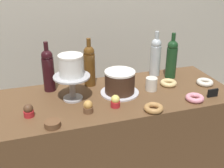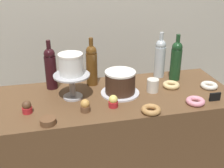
{
  "view_description": "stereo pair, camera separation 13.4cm",
  "coord_description": "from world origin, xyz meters",
  "px_view_note": "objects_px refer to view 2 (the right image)",
  "views": [
    {
      "loc": [
        -0.49,
        -1.52,
        1.7
      ],
      "look_at": [
        0.0,
        0.0,
        0.98
      ],
      "focal_mm": 45.48,
      "sensor_mm": 36.0,
      "label": 1
    },
    {
      "loc": [
        -0.36,
        -1.55,
        1.7
      ],
      "look_at": [
        0.0,
        0.0,
        0.98
      ],
      "focal_mm": 45.48,
      "sensor_mm": 36.0,
      "label": 2
    }
  ],
  "objects_px": {
    "wine_bottle_dark_red": "(51,68)",
    "coffee_cup_ceramic": "(153,86)",
    "wine_bottle_green": "(176,60)",
    "white_layer_cake": "(71,64)",
    "cupcake_caramel": "(85,106)",
    "cake_stand_pedestal": "(72,82)",
    "cupcake_chocolate": "(27,107)",
    "wine_bottle_amber": "(92,64)",
    "donut_sugar": "(209,86)",
    "wine_bottle_clear": "(160,57)",
    "donut_maple": "(151,110)",
    "chocolate_round_cake": "(120,82)",
    "donut_pink": "(195,101)",
    "cupcake_lemon": "(113,101)",
    "cookie_stack": "(48,121)",
    "donut_glazed": "(171,85)",
    "price_sign_chalkboard": "(215,97)"
  },
  "relations": [
    {
      "from": "white_layer_cake",
      "to": "cupcake_chocolate",
      "type": "distance_m",
      "value": 0.35
    },
    {
      "from": "cake_stand_pedestal",
      "to": "wine_bottle_dark_red",
      "type": "distance_m",
      "value": 0.21
    },
    {
      "from": "cupcake_caramel",
      "to": "cupcake_lemon",
      "type": "bearing_deg",
      "value": 5.6
    },
    {
      "from": "cake_stand_pedestal",
      "to": "wine_bottle_clear",
      "type": "bearing_deg",
      "value": 17.43
    },
    {
      "from": "cupcake_caramel",
      "to": "coffee_cup_ceramic",
      "type": "xyz_separation_m",
      "value": [
        0.46,
        0.16,
        0.01
      ]
    },
    {
      "from": "white_layer_cake",
      "to": "cupcake_caramel",
      "type": "relative_size",
      "value": 1.97
    },
    {
      "from": "wine_bottle_green",
      "to": "cupcake_caramel",
      "type": "xyz_separation_m",
      "value": [
        -0.68,
        -0.31,
        -0.11
      ]
    },
    {
      "from": "donut_sugar",
      "to": "price_sign_chalkboard",
      "type": "xyz_separation_m",
      "value": [
        -0.06,
        -0.17,
        0.01
      ]
    },
    {
      "from": "wine_bottle_amber",
      "to": "cupcake_lemon",
      "type": "relative_size",
      "value": 4.38
    },
    {
      "from": "white_layer_cake",
      "to": "donut_pink",
      "type": "height_order",
      "value": "white_layer_cake"
    },
    {
      "from": "cupcake_caramel",
      "to": "donut_maple",
      "type": "bearing_deg",
      "value": -14.68
    },
    {
      "from": "donut_pink",
      "to": "donut_maple",
      "type": "bearing_deg",
      "value": -172.58
    },
    {
      "from": "donut_pink",
      "to": "cake_stand_pedestal",
      "type": "bearing_deg",
      "value": 160.95
    },
    {
      "from": "cake_stand_pedestal",
      "to": "donut_maple",
      "type": "height_order",
      "value": "cake_stand_pedestal"
    },
    {
      "from": "price_sign_chalkboard",
      "to": "coffee_cup_ceramic",
      "type": "xyz_separation_m",
      "value": [
        -0.32,
        0.2,
        0.02
      ]
    },
    {
      "from": "white_layer_cake",
      "to": "wine_bottle_green",
      "type": "relative_size",
      "value": 0.45
    },
    {
      "from": "wine_bottle_amber",
      "to": "donut_sugar",
      "type": "xyz_separation_m",
      "value": [
        0.75,
        -0.23,
        -0.13
      ]
    },
    {
      "from": "white_layer_cake",
      "to": "wine_bottle_amber",
      "type": "height_order",
      "value": "wine_bottle_amber"
    },
    {
      "from": "wine_bottle_green",
      "to": "donut_maple",
      "type": "relative_size",
      "value": 2.91
    },
    {
      "from": "wine_bottle_clear",
      "to": "donut_sugar",
      "type": "distance_m",
      "value": 0.39
    },
    {
      "from": "wine_bottle_amber",
      "to": "cupcake_caramel",
      "type": "height_order",
      "value": "wine_bottle_amber"
    },
    {
      "from": "cupcake_chocolate",
      "to": "cookie_stack",
      "type": "distance_m",
      "value": 0.18
    },
    {
      "from": "wine_bottle_dark_red",
      "to": "wine_bottle_amber",
      "type": "xyz_separation_m",
      "value": [
        0.27,
        -0.0,
        0.0
      ]
    },
    {
      "from": "white_layer_cake",
      "to": "cupcake_chocolate",
      "type": "bearing_deg",
      "value": -154.18
    },
    {
      "from": "wine_bottle_clear",
      "to": "wine_bottle_amber",
      "type": "distance_m",
      "value": 0.5
    },
    {
      "from": "wine_bottle_dark_red",
      "to": "coffee_cup_ceramic",
      "type": "distance_m",
      "value": 0.67
    },
    {
      "from": "wine_bottle_green",
      "to": "donut_maple",
      "type": "bearing_deg",
      "value": -128.48
    },
    {
      "from": "donut_sugar",
      "to": "wine_bottle_green",
      "type": "bearing_deg",
      "value": 131.5
    },
    {
      "from": "wine_bottle_clear",
      "to": "wine_bottle_dark_red",
      "type": "distance_m",
      "value": 0.76
    },
    {
      "from": "donut_sugar",
      "to": "donut_pink",
      "type": "xyz_separation_m",
      "value": [
        -0.2,
        -0.18,
        0.0
      ]
    },
    {
      "from": "wine_bottle_clear",
      "to": "donut_glazed",
      "type": "distance_m",
      "value": 0.24
    },
    {
      "from": "cake_stand_pedestal",
      "to": "cupcake_lemon",
      "type": "height_order",
      "value": "cake_stand_pedestal"
    },
    {
      "from": "white_layer_cake",
      "to": "cupcake_lemon",
      "type": "bearing_deg",
      "value": -38.09
    },
    {
      "from": "wine_bottle_amber",
      "to": "donut_maple",
      "type": "relative_size",
      "value": 2.91
    },
    {
      "from": "wine_bottle_clear",
      "to": "wine_bottle_green",
      "type": "distance_m",
      "value": 0.12
    },
    {
      "from": "wine_bottle_clear",
      "to": "price_sign_chalkboard",
      "type": "distance_m",
      "value": 0.49
    },
    {
      "from": "wine_bottle_clear",
      "to": "donut_sugar",
      "type": "xyz_separation_m",
      "value": [
        0.25,
        -0.26,
        -0.13
      ]
    },
    {
      "from": "cake_stand_pedestal",
      "to": "chocolate_round_cake",
      "type": "relative_size",
      "value": 1.14
    },
    {
      "from": "wine_bottle_clear",
      "to": "cupcake_chocolate",
      "type": "distance_m",
      "value": 0.98
    },
    {
      "from": "white_layer_cake",
      "to": "chocolate_round_cake",
      "type": "relative_size",
      "value": 0.76
    },
    {
      "from": "wine_bottle_amber",
      "to": "donut_sugar",
      "type": "bearing_deg",
      "value": -17.2
    },
    {
      "from": "cupcake_chocolate",
      "to": "donut_maple",
      "type": "xyz_separation_m",
      "value": [
        0.68,
        -0.15,
        -0.02
      ]
    },
    {
      "from": "wine_bottle_green",
      "to": "coffee_cup_ceramic",
      "type": "bearing_deg",
      "value": -144.73
    },
    {
      "from": "chocolate_round_cake",
      "to": "wine_bottle_clear",
      "type": "relative_size",
      "value": 0.59
    },
    {
      "from": "cake_stand_pedestal",
      "to": "cupcake_chocolate",
      "type": "xyz_separation_m",
      "value": [
        -0.27,
        -0.13,
        -0.07
      ]
    },
    {
      "from": "white_layer_cake",
      "to": "wine_bottle_amber",
      "type": "bearing_deg",
      "value": 49.04
    },
    {
      "from": "chocolate_round_cake",
      "to": "price_sign_chalkboard",
      "type": "distance_m",
      "value": 0.58
    },
    {
      "from": "cupcake_lemon",
      "to": "price_sign_chalkboard",
      "type": "distance_m",
      "value": 0.62
    },
    {
      "from": "donut_pink",
      "to": "donut_maple",
      "type": "distance_m",
      "value": 0.3
    },
    {
      "from": "donut_sugar",
      "to": "cupcake_chocolate",
      "type": "bearing_deg",
      "value": -176.58
    }
  ]
}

